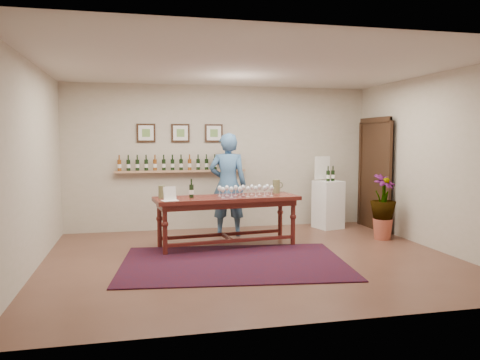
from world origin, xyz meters
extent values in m
plane|color=brown|center=(0.00, 0.00, 0.00)|extent=(6.00, 6.00, 0.00)
plane|color=beige|center=(0.00, 2.50, 1.40)|extent=(6.00, 0.00, 6.00)
plane|color=beige|center=(0.00, -2.50, 1.40)|extent=(6.00, 0.00, 6.00)
plane|color=beige|center=(-3.00, 0.00, 1.40)|extent=(0.00, 5.00, 5.00)
plane|color=beige|center=(3.00, 0.00, 1.40)|extent=(0.00, 5.00, 5.00)
plane|color=beige|center=(0.00, 0.00, 2.80)|extent=(6.00, 6.00, 0.00)
cube|color=tan|center=(-0.80, 2.41, 1.15)|extent=(2.50, 0.16, 0.04)
cube|color=black|center=(2.94, 1.70, 1.05)|extent=(0.10, 1.00, 2.10)
cube|color=black|center=(2.89, 1.70, 1.05)|extent=(0.04, 1.12, 2.22)
cube|color=black|center=(-1.45, 2.48, 1.88)|extent=(0.35, 0.03, 0.35)
cube|color=white|center=(-1.45, 2.46, 1.88)|extent=(0.28, 0.01, 0.28)
cube|color=#6E9A4D|center=(-1.45, 2.45, 1.88)|extent=(0.15, 0.00, 0.15)
cube|color=black|center=(-0.80, 2.48, 1.88)|extent=(0.35, 0.03, 0.35)
cube|color=white|center=(-0.80, 2.46, 1.88)|extent=(0.28, 0.01, 0.28)
cube|color=#6E9A4D|center=(-0.80, 2.45, 1.88)|extent=(0.15, 0.00, 0.15)
cube|color=black|center=(-0.15, 2.48, 1.88)|extent=(0.35, 0.03, 0.35)
cube|color=white|center=(-0.15, 2.46, 1.88)|extent=(0.28, 0.01, 0.28)
cube|color=#6E9A4D|center=(-0.15, 2.45, 1.88)|extent=(0.15, 0.00, 0.15)
cube|color=#4C0D0F|center=(-0.31, -0.20, 0.01)|extent=(3.39, 2.48, 0.02)
cube|color=#471511|center=(-0.21, 0.85, 0.80)|extent=(2.41, 0.99, 0.06)
cube|color=#471511|center=(-0.21, 0.85, 0.72)|extent=(2.27, 0.84, 0.11)
cylinder|color=#471511|center=(-1.24, 0.47, 0.38)|extent=(0.08, 0.08, 0.77)
cylinder|color=#471511|center=(0.88, 0.70, 0.38)|extent=(0.08, 0.08, 0.77)
cylinder|color=#471511|center=(-1.29, 1.00, 0.38)|extent=(0.08, 0.08, 0.77)
cylinder|color=#471511|center=(0.82, 1.22, 0.38)|extent=(0.08, 0.08, 0.77)
cube|color=#471511|center=(-0.18, 0.58, 0.15)|extent=(2.12, 0.28, 0.05)
cube|color=#471511|center=(-0.24, 1.11, 0.15)|extent=(2.12, 0.28, 0.05)
cube|color=#471511|center=(-0.21, 0.85, 0.15)|extent=(0.11, 0.53, 0.05)
cube|color=white|center=(-1.15, 0.55, 0.94)|extent=(0.27, 0.22, 0.21)
cube|color=white|center=(2.06, 2.00, 0.47)|extent=(0.58, 0.58, 0.94)
cube|color=white|center=(1.99, 2.15, 1.19)|extent=(0.36, 0.11, 0.50)
cone|color=#A44C36|center=(2.58, 0.80, 0.18)|extent=(0.34, 0.34, 0.36)
imported|color=#1F3D19|center=(2.58, 0.80, 0.68)|extent=(0.70, 0.70, 0.63)
imported|color=#3B638D|center=(-0.02, 1.73, 0.94)|extent=(0.77, 0.60, 1.87)
camera|label=1|loc=(-1.65, -6.58, 1.76)|focal=35.00mm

